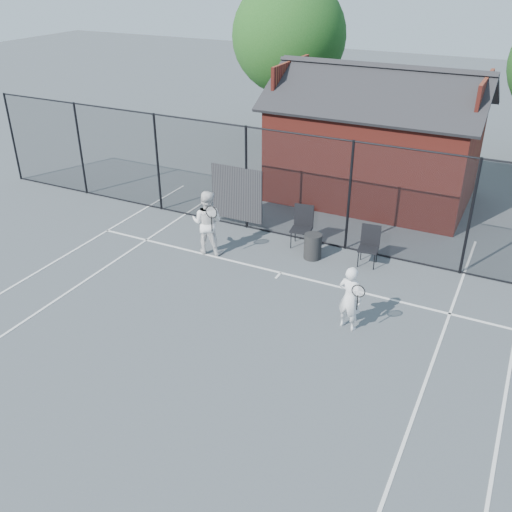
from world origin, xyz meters
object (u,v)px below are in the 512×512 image
at_px(player_back, 207,222).
at_px(waste_bin, 313,246).
at_px(chair_right, 368,247).
at_px(clubhouse, 374,148).
at_px(chair_left, 301,228).
at_px(player_front, 350,298).

xyz_separation_m(player_back, waste_bin, (2.61, 0.93, -0.53)).
bearing_deg(waste_bin, chair_right, 11.12).
bearing_deg(chair_right, player_back, -169.96).
distance_m(clubhouse, player_back, 6.47).
relative_size(chair_left, waste_bin, 1.64).
height_order(clubhouse, waste_bin, clubhouse).
bearing_deg(chair_right, chair_left, 166.62).
bearing_deg(clubhouse, chair_left, -98.16).
xyz_separation_m(player_front, chair_left, (-2.36, 3.09, -0.18)).
bearing_deg(player_back, clubhouse, 65.12).
relative_size(player_back, waste_bin, 2.58).
bearing_deg(player_front, clubhouse, 103.03).
xyz_separation_m(player_back, chair_right, (4.00, 1.20, -0.36)).
relative_size(player_front, chair_left, 1.32).
distance_m(player_back, chair_right, 4.19).
xyz_separation_m(chair_left, waste_bin, (0.53, -0.50, -0.22)).
distance_m(chair_right, waste_bin, 1.43).
bearing_deg(player_front, player_back, 159.41).
xyz_separation_m(clubhouse, chair_left, (-0.63, -4.40, -1.05)).
relative_size(clubhouse, chair_left, 5.88).
xyz_separation_m(player_front, chair_right, (-0.44, 2.87, -0.23)).
xyz_separation_m(player_front, player_back, (-4.44, 1.67, 0.14)).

